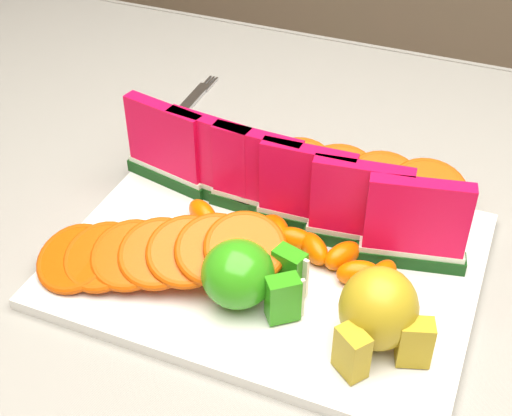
% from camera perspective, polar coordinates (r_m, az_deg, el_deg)
% --- Properties ---
extents(table, '(1.40, 0.90, 0.75)m').
position_cam_1_polar(table, '(0.78, 6.05, -11.18)').
color(table, '#4C2C1D').
rests_on(table, ground).
extents(tablecloth, '(1.53, 1.03, 0.20)m').
position_cam_1_polar(tablecloth, '(0.73, 6.38, -8.00)').
color(tablecloth, gray).
rests_on(tablecloth, table).
extents(platter, '(0.40, 0.30, 0.01)m').
position_cam_1_polar(platter, '(0.71, 1.14, -4.10)').
color(platter, silver).
rests_on(platter, tablecloth).
extents(apple_cluster, '(0.10, 0.08, 0.06)m').
position_cam_1_polar(apple_cluster, '(0.64, -0.79, -5.43)').
color(apple_cluster, '#1D7B0F').
rests_on(apple_cluster, platter).
extents(pear_cluster, '(0.09, 0.10, 0.08)m').
position_cam_1_polar(pear_cluster, '(0.61, 9.82, -8.29)').
color(pear_cluster, olive).
rests_on(pear_cluster, platter).
extents(fork, '(0.02, 0.20, 0.00)m').
position_cam_1_polar(fork, '(0.95, -5.92, 7.72)').
color(fork, silver).
rests_on(fork, tablecloth).
extents(watermelon_row, '(0.39, 0.07, 0.10)m').
position_cam_1_polar(watermelon_row, '(0.72, 2.06, 1.95)').
color(watermelon_row, '#0C3E11').
rests_on(watermelon_row, platter).
extents(orange_fan_front, '(0.25, 0.15, 0.06)m').
position_cam_1_polar(orange_fan_front, '(0.67, -7.83, -3.59)').
color(orange_fan_front, '#E44302').
rests_on(orange_fan_front, platter).
extents(orange_fan_back, '(0.34, 0.11, 0.05)m').
position_cam_1_polar(orange_fan_back, '(0.79, 5.02, 3.04)').
color(orange_fan_back, '#E44302').
rests_on(orange_fan_back, platter).
extents(tangerine_segments, '(0.23, 0.07, 0.03)m').
position_cam_1_polar(tangerine_segments, '(0.70, 2.45, -2.75)').
color(tangerine_segments, '#EB4F10').
rests_on(tangerine_segments, platter).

